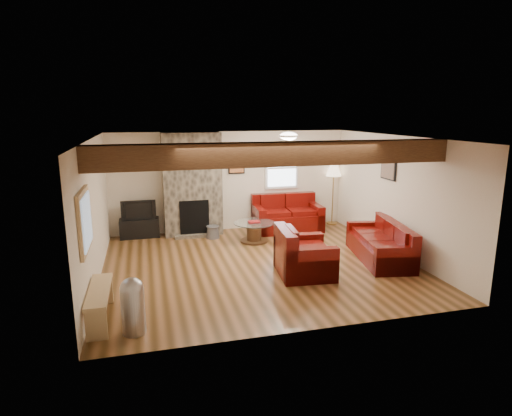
{
  "coord_description": "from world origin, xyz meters",
  "views": [
    {
      "loc": [
        -2.09,
        -7.81,
        2.97
      ],
      "look_at": [
        0.05,
        0.4,
        1.06
      ],
      "focal_mm": 30.0,
      "sensor_mm": 36.0,
      "label": 1
    }
  ],
  "objects_px": {
    "television": "(139,209)",
    "sofa_three": "(380,241)",
    "armchair_red": "(305,251)",
    "coffee_table": "(254,232)",
    "floor_lamp": "(334,174)",
    "loveseat": "(287,213)",
    "tv_cabinet": "(140,228)"
  },
  "relations": [
    {
      "from": "loveseat",
      "to": "tv_cabinet",
      "type": "height_order",
      "value": "loveseat"
    },
    {
      "from": "armchair_red",
      "to": "tv_cabinet",
      "type": "height_order",
      "value": "armchair_red"
    },
    {
      "from": "coffee_table",
      "to": "tv_cabinet",
      "type": "distance_m",
      "value": 2.79
    },
    {
      "from": "television",
      "to": "sofa_three",
      "type": "bearing_deg",
      "value": -31.01
    },
    {
      "from": "sofa_three",
      "to": "floor_lamp",
      "type": "distance_m",
      "value": 3.06
    },
    {
      "from": "television",
      "to": "tv_cabinet",
      "type": "bearing_deg",
      "value": 0.0
    },
    {
      "from": "loveseat",
      "to": "coffee_table",
      "type": "bearing_deg",
      "value": -142.79
    },
    {
      "from": "coffee_table",
      "to": "floor_lamp",
      "type": "xyz_separation_m",
      "value": [
        2.46,
        1.07,
        1.13
      ]
    },
    {
      "from": "armchair_red",
      "to": "television",
      "type": "height_order",
      "value": "television"
    },
    {
      "from": "loveseat",
      "to": "sofa_three",
      "type": "bearing_deg",
      "value": -64.25
    },
    {
      "from": "floor_lamp",
      "to": "loveseat",
      "type": "bearing_deg",
      "value": -167.06
    },
    {
      "from": "sofa_three",
      "to": "armchair_red",
      "type": "bearing_deg",
      "value": -66.79
    },
    {
      "from": "tv_cabinet",
      "to": "floor_lamp",
      "type": "relative_size",
      "value": 0.58
    },
    {
      "from": "coffee_table",
      "to": "floor_lamp",
      "type": "height_order",
      "value": "floor_lamp"
    },
    {
      "from": "armchair_red",
      "to": "tv_cabinet",
      "type": "distance_m",
      "value": 4.43
    },
    {
      "from": "loveseat",
      "to": "tv_cabinet",
      "type": "xyz_separation_m",
      "value": [
        -3.65,
        0.3,
        -0.22
      ]
    },
    {
      "from": "tv_cabinet",
      "to": "coffee_table",
      "type": "bearing_deg",
      "value": -22.09
    },
    {
      "from": "sofa_three",
      "to": "coffee_table",
      "type": "xyz_separation_m",
      "value": [
        -2.19,
        1.82,
        -0.15
      ]
    },
    {
      "from": "coffee_table",
      "to": "floor_lamp",
      "type": "distance_m",
      "value": 2.91
    },
    {
      "from": "sofa_three",
      "to": "television",
      "type": "height_order",
      "value": "television"
    },
    {
      "from": "armchair_red",
      "to": "coffee_table",
      "type": "xyz_separation_m",
      "value": [
        -0.4,
        2.22,
        -0.21
      ]
    },
    {
      "from": "armchair_red",
      "to": "coffee_table",
      "type": "distance_m",
      "value": 2.26
    },
    {
      "from": "coffee_table",
      "to": "armchair_red",
      "type": "bearing_deg",
      "value": -79.7
    },
    {
      "from": "loveseat",
      "to": "coffee_table",
      "type": "xyz_separation_m",
      "value": [
        -1.07,
        -0.75,
        -0.22
      ]
    },
    {
      "from": "television",
      "to": "floor_lamp",
      "type": "distance_m",
      "value": 5.09
    },
    {
      "from": "coffee_table",
      "to": "sofa_three",
      "type": "bearing_deg",
      "value": -39.74
    },
    {
      "from": "tv_cabinet",
      "to": "television",
      "type": "height_order",
      "value": "television"
    },
    {
      "from": "television",
      "to": "loveseat",
      "type": "bearing_deg",
      "value": -4.7
    },
    {
      "from": "loveseat",
      "to": "floor_lamp",
      "type": "relative_size",
      "value": 1.06
    },
    {
      "from": "sofa_three",
      "to": "coffee_table",
      "type": "height_order",
      "value": "sofa_three"
    },
    {
      "from": "tv_cabinet",
      "to": "floor_lamp",
      "type": "height_order",
      "value": "floor_lamp"
    },
    {
      "from": "coffee_table",
      "to": "television",
      "type": "xyz_separation_m",
      "value": [
        -2.58,
        1.05,
        0.46
      ]
    }
  ]
}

